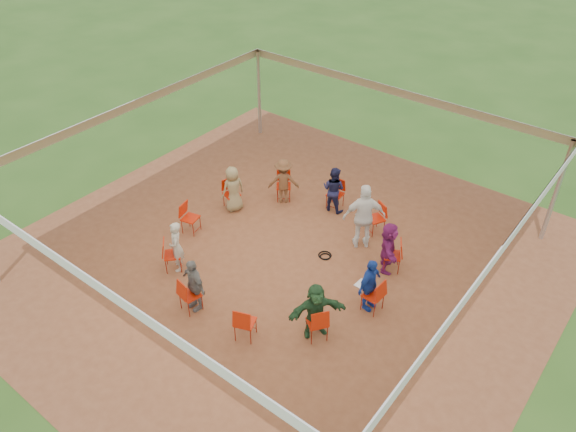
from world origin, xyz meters
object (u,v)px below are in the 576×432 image
Objects in this scene: chair_1 at (392,255)px; chair_8 at (190,295)px; person_seated_1 at (388,247)px; laptop at (363,283)px; chair_5 at (232,194)px; chair_6 at (190,218)px; chair_9 at (245,322)px; person_seated_0 at (370,285)px; person_seated_4 at (233,189)px; person_seated_2 at (334,189)px; person_seated_5 at (176,247)px; chair_2 at (376,219)px; chair_7 at (173,255)px; chair_0 at (373,295)px; chair_3 at (335,195)px; person_seated_3 at (283,181)px; person_seated_7 at (316,310)px; cable_coil at (325,256)px; person_seated_6 at (194,284)px; standing_person at (364,217)px; chair_4 at (284,186)px.

chair_1 is 5.03m from chair_8.
laptop is at bearing 157.44° from person_seated_1.
chair_6 is (-0.08, -1.56, 0.00)m from chair_5.
chair_6 is at bearing 130.91° from chair_9.
person_seated_0 is 5.24m from person_seated_4.
person_seated_0 is at bearing -90.00° from laptop.
person_seated_2 reaches higher than laptop.
person_seated_1 is 4.28× the size of laptop.
person_seated_5 is (0.66, -2.78, 0.00)m from person_seated_4.
chair_2 is 5.36m from person_seated_5.
chair_6 is at bearing 81.64° from person_seated_1.
chair_7 is 2.94m from person_seated_4.
chair_3 is at bearing 49.09° from chair_0.
person_seated_2 is (1.69, 4.62, 0.25)m from chair_7.
chair_5 is 5.36m from person_seated_0.
person_seated_7 is at bearing 98.18° from person_seated_3.
chair_1 and chair_5 have the same top height.
chair_6 is at bearing 163.64° from chair_7.
person_seated_3 is (-1.39, -0.55, 0.00)m from person_seated_2.
person_seated_0 is at bearing 159.32° from chair_1.
person_seated_5 reaches higher than cable_coil.
person_seated_6 is 0.74× the size of standing_person.
chair_9 is (1.55, 0.14, 0.00)m from chair_8.
chair_4 is 1.00× the size of chair_9.
chair_8 is 2.94m from person_seated_7.
standing_person reaches higher than laptop.
person_seated_0 is at bearing 114.55° from person_seated_3.
person_seated_3 is (-4.03, 0.72, 0.25)m from chair_1.
person_seated_2 is at bearing 147.27° from person_seated_4.
person_seated_0 reaches higher than chair_4.
chair_4 is 0.48× the size of standing_person.
person_seated_0 is (-0.12, 0.01, 0.25)m from chair_0.
person_seated_2 is 1.00× the size of person_seated_5.
chair_2 is 4.10m from person_seated_4.
chair_9 is 1.55m from person_seated_6.
chair_0 and chair_6 have the same top height.
person_seated_4 is (-2.26, -1.75, 0.00)m from person_seated_2.
chair_9 is (2.93, -0.58, 0.00)m from chair_7.
standing_person is (3.24, 3.72, 0.50)m from chair_7.
person_seated_5 and person_seated_6 have the same top height.
chair_2 is at bearing 149.25° from person_seated_3.
person_seated_4 reaches higher than laptop.
chair_0 is 2.99m from chair_2.
chair_9 is at bearing 132.01° from person_seated_1.
chair_7 is 2.04× the size of cable_coil.
chair_3 is at bearing 81.82° from chair_9.
person_seated_0 is at bearing 98.00° from chair_5.
person_seated_4 is (0.20, 1.52, 0.25)m from chair_6.
chair_6 is 0.65× the size of person_seated_1.
chair_3 is at bearing 115.13° from person_seated_5.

